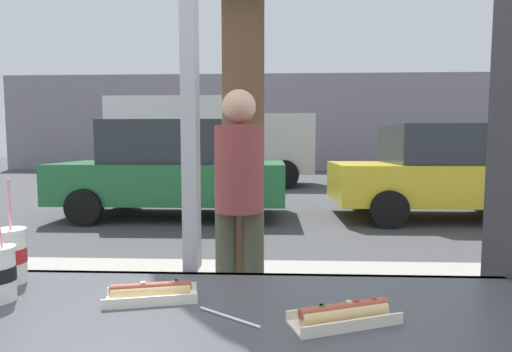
# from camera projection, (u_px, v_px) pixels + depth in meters

# --- Properties ---
(ground_plane) EXTENTS (60.00, 60.00, 0.00)m
(ground_plane) POSITION_uv_depth(u_px,v_px,m) (261.00, 203.00, 9.34)
(ground_plane) COLOR #424244
(sidewalk_strip) EXTENTS (16.00, 2.80, 0.13)m
(sidewalk_strip) POSITION_uv_depth(u_px,v_px,m) (235.00, 323.00, 2.96)
(sidewalk_strip) COLOR #9E998E
(sidewalk_strip) RESTS_ON ground
(window_wall) EXTENTS (2.87, 0.20, 2.90)m
(window_wall) POSITION_uv_depth(u_px,v_px,m) (189.00, 12.00, 1.30)
(window_wall) COLOR #2D2D33
(window_wall) RESTS_ON ground
(building_facade_far) EXTENTS (28.00, 1.20, 5.01)m
(building_facade_far) POSITION_uv_depth(u_px,v_px,m) (267.00, 123.00, 21.04)
(building_facade_far) COLOR gray
(building_facade_far) RESTS_ON ground
(soda_cup_left) EXTENTS (0.10, 0.10, 0.33)m
(soda_cup_left) POSITION_uv_depth(u_px,v_px,m) (10.00, 255.00, 1.22)
(soda_cup_left) COLOR white
(soda_cup_left) RESTS_ON window_counter
(hotdog_tray_near) EXTENTS (0.28, 0.18, 0.05)m
(hotdog_tray_near) POSITION_uv_depth(u_px,v_px,m) (344.00, 314.00, 0.95)
(hotdog_tray_near) COLOR beige
(hotdog_tray_near) RESTS_ON window_counter
(hotdog_tray_far) EXTENTS (0.27, 0.15, 0.05)m
(hotdog_tray_far) POSITION_uv_depth(u_px,v_px,m) (152.00, 292.00, 1.09)
(hotdog_tray_far) COLOR silver
(hotdog_tray_far) RESTS_ON window_counter
(loose_straw) EXTENTS (0.16, 0.11, 0.01)m
(loose_straw) POSITION_uv_depth(u_px,v_px,m) (229.00, 317.00, 0.98)
(loose_straw) COLOR white
(loose_straw) RESTS_ON window_counter
(parked_car_green) EXTENTS (4.27, 2.07, 1.83)m
(parked_car_green) POSITION_uv_depth(u_px,v_px,m) (172.00, 169.00, 7.62)
(parked_car_green) COLOR #236B38
(parked_car_green) RESTS_ON ground
(parked_car_yellow) EXTENTS (4.13, 2.03, 1.75)m
(parked_car_yellow) POSITION_uv_depth(u_px,v_px,m) (445.00, 172.00, 7.41)
(parked_car_yellow) COLOR gold
(parked_car_yellow) RESTS_ON ground
(box_truck) EXTENTS (6.66, 2.44, 2.91)m
(box_truck) POSITION_uv_depth(u_px,v_px,m) (209.00, 138.00, 13.36)
(box_truck) COLOR silver
(box_truck) RESTS_ON ground
(pedestrian) EXTENTS (0.32, 0.32, 1.63)m
(pedestrian) POSITION_uv_depth(u_px,v_px,m) (239.00, 197.00, 2.58)
(pedestrian) COLOR #3F4030
(pedestrian) RESTS_ON sidewalk_strip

